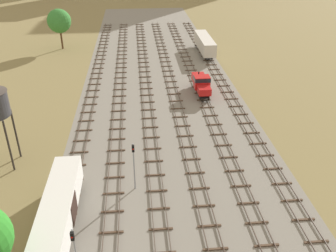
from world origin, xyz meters
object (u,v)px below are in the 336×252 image
Objects in this scene: freight_boxcar_right_mid at (205,43)px; shunter_loco_centre_right_near at (201,83)px; freight_boxcar_far_left_nearest at (59,209)px; signal_post_near at (75,249)px; signal_post_nearest at (134,161)px.

shunter_loco_centre_right_near is at bearing -101.69° from freight_boxcar_right_mid.
shunter_loco_centre_right_near is at bearing 58.74° from freight_boxcar_far_left_nearest.
shunter_loco_centre_right_near is at bearing 66.05° from signal_post_near.
signal_post_nearest reaches higher than freight_boxcar_far_left_nearest.
freight_boxcar_far_left_nearest is 6.79m from signal_post_near.
shunter_loco_centre_right_near is 1.42× the size of signal_post_nearest.
signal_post_nearest is (7.25, 5.54, 1.29)m from freight_boxcar_far_left_nearest.
freight_boxcar_far_left_nearest is 1.00× the size of freight_boxcar_right_mid.
freight_boxcar_right_mid is 2.54× the size of signal_post_near.
freight_boxcar_right_mid is 52.59m from signal_post_nearest.
signal_post_near is at bearing -112.30° from signal_post_nearest.
freight_boxcar_right_mid is at bearing 71.19° from signal_post_nearest.
freight_boxcar_right_mid is 2.35× the size of signal_post_nearest.
signal_post_nearest is at bearing -114.67° from shunter_loco_centre_right_near.
signal_post_nearest is (-16.95, -49.77, 1.29)m from freight_boxcar_right_mid.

